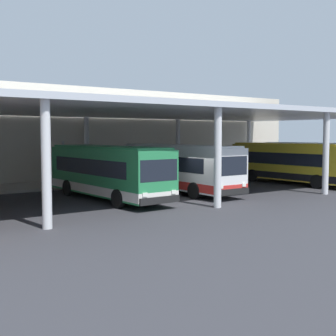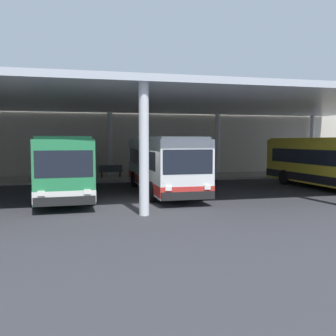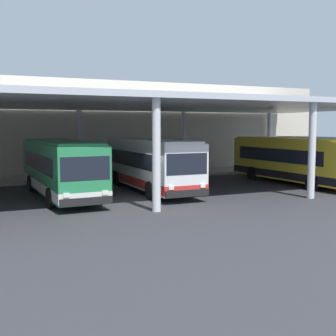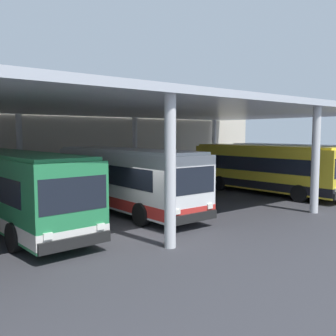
{
  "view_description": "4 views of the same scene",
  "coord_description": "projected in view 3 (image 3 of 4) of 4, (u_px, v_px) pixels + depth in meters",
  "views": [
    {
      "loc": [
        -15.67,
        -20.14,
        3.85
      ],
      "look_at": [
        1.99,
        4.83,
        1.56
      ],
      "focal_mm": 47.94,
      "sensor_mm": 36.0,
      "label": 1
    },
    {
      "loc": [
        -2.57,
        -17.27,
        2.99
      ],
      "look_at": [
        2.31,
        3.0,
        1.47
      ],
      "focal_mm": 40.35,
      "sensor_mm": 36.0,
      "label": 2
    },
    {
      "loc": [
        -7.62,
        -20.91,
        3.95
      ],
      "look_at": [
        3.13,
        3.19,
        1.42
      ],
      "focal_mm": 46.24,
      "sensor_mm": 36.0,
      "label": 3
    },
    {
      "loc": [
        -8.09,
        -12.47,
        3.94
      ],
      "look_at": [
        5.4,
        4.34,
        1.98
      ],
      "focal_mm": 40.48,
      "sensor_mm": 36.0,
      "label": 4
    }
  ],
  "objects": [
    {
      "name": "bus_middle_bay",
      "position": [
        149.0,
        164.0,
        26.72
      ],
      "size": [
        2.73,
        10.53,
        3.17
      ],
      "color": "white",
      "rests_on": "ground"
    },
    {
      "name": "bus_second_bay",
      "position": [
        60.0,
        168.0,
        24.26
      ],
      "size": [
        3.0,
        10.62,
        3.17
      ],
      "color": "#28844C",
      "rests_on": "ground"
    },
    {
      "name": "canopy_shelter",
      "position": [
        107.0,
        105.0,
        26.97
      ],
      "size": [
        40.0,
        17.0,
        5.55
      ],
      "color": "silver",
      "rests_on": "ground"
    },
    {
      "name": "station_building_facade",
      "position": [
        75.0,
        127.0,
        35.74
      ],
      "size": [
        48.0,
        1.6,
        7.82
      ],
      "primitive_type": "cube",
      "color": "beige",
      "rests_on": "ground"
    },
    {
      "name": "bench_waiting",
      "position": [
        84.0,
        170.0,
        33.12
      ],
      "size": [
        1.8,
        0.45,
        0.92
      ],
      "color": "#4C515B",
      "rests_on": "platform_kerb"
    },
    {
      "name": "trash_bin",
      "position": [
        112.0,
        169.0,
        33.79
      ],
      "size": [
        0.52,
        0.52,
        0.98
      ],
      "color": "#236638",
      "rests_on": "platform_kerb"
    },
    {
      "name": "bus_far_bay",
      "position": [
        292.0,
        160.0,
        29.98
      ],
      "size": [
        2.94,
        10.6,
        3.17
      ],
      "color": "yellow",
      "rests_on": "ground"
    },
    {
      "name": "banner_sign",
      "position": [
        45.0,
        154.0,
        31.0
      ],
      "size": [
        0.7,
        0.12,
        3.2
      ],
      "color": "#B2B2B7",
      "rests_on": "platform_kerb"
    },
    {
      "name": "platform_kerb",
      "position": [
        85.0,
        177.0,
        33.15
      ],
      "size": [
        42.0,
        4.5,
        0.18
      ],
      "primitive_type": "cube",
      "color": "#A39E93",
      "rests_on": "ground"
    },
    {
      "name": "ground_plane",
      "position": [
        138.0,
        203.0,
        22.48
      ],
      "size": [
        200.0,
        200.0,
        0.0
      ],
      "primitive_type": "plane",
      "color": "#333338"
    },
    {
      "name": "bus_departing",
      "position": [
        330.0,
        158.0,
        31.43
      ],
      "size": [
        3.0,
        10.62,
        3.17
      ],
      "color": "#B7B7BC",
      "rests_on": "ground"
    }
  ]
}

